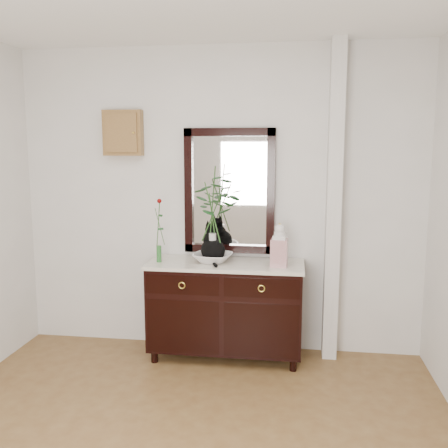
# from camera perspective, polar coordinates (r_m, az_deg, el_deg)

# --- Properties ---
(wall_back) EXTENTS (3.60, 0.04, 2.70)m
(wall_back) POSITION_cam_1_polar(r_m,az_deg,el_deg) (4.44, -0.64, 2.63)
(wall_back) COLOR silver
(wall_back) RESTS_ON ground
(pilaster) EXTENTS (0.12, 0.20, 2.70)m
(pilaster) POSITION_cam_1_polar(r_m,az_deg,el_deg) (4.33, 12.41, 2.25)
(pilaster) COLOR silver
(pilaster) RESTS_ON ground
(sideboard) EXTENTS (1.33, 0.52, 0.82)m
(sideboard) POSITION_cam_1_polar(r_m,az_deg,el_deg) (4.37, 0.19, -9.24)
(sideboard) COLOR black
(sideboard) RESTS_ON ground
(wall_mirror) EXTENTS (0.80, 0.06, 1.10)m
(wall_mirror) POSITION_cam_1_polar(r_m,az_deg,el_deg) (4.41, 0.62, 3.75)
(wall_mirror) COLOR black
(wall_mirror) RESTS_ON wall_back
(key_cabinet) EXTENTS (0.35, 0.10, 0.40)m
(key_cabinet) POSITION_cam_1_polar(r_m,az_deg,el_deg) (4.59, -11.46, 10.16)
(key_cabinet) COLOR brown
(key_cabinet) RESTS_ON wall_back
(cat) EXTENTS (0.32, 0.35, 0.33)m
(cat) POSITION_cam_1_polar(r_m,az_deg,el_deg) (4.27, -1.28, -2.14)
(cat) COLOR black
(cat) RESTS_ON sideboard
(lotus_bowl) EXTENTS (0.38, 0.38, 0.08)m
(lotus_bowl) POSITION_cam_1_polar(r_m,az_deg,el_deg) (4.28, -1.31, -3.87)
(lotus_bowl) COLOR silver
(lotus_bowl) RESTS_ON sideboard
(vase_branches) EXTENTS (0.45, 0.45, 0.81)m
(vase_branches) POSITION_cam_1_polar(r_m,az_deg,el_deg) (4.21, -1.33, 1.28)
(vase_branches) COLOR silver
(vase_branches) RESTS_ON lotus_bowl
(bud_vase_rose) EXTENTS (0.07, 0.07, 0.56)m
(bud_vase_rose) POSITION_cam_1_polar(r_m,az_deg,el_deg) (4.28, -7.50, -0.69)
(bud_vase_rose) COLOR #2D6F2F
(bud_vase_rose) RESTS_ON sideboard
(ginger_jar) EXTENTS (0.15, 0.15, 0.36)m
(ginger_jar) POSITION_cam_1_polar(r_m,az_deg,el_deg) (4.13, 6.35, -2.37)
(ginger_jar) COLOR silver
(ginger_jar) RESTS_ON sideboard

